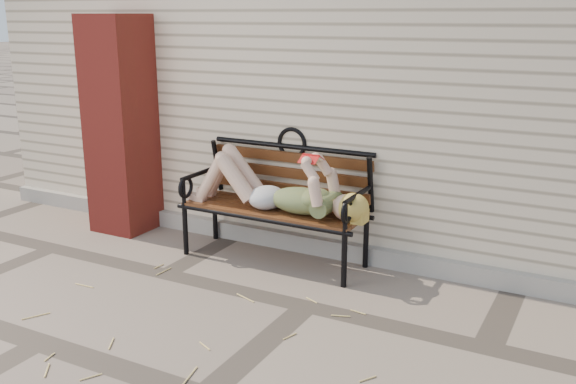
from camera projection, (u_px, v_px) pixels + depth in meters
The scene contains 7 objects.
ground at pixel (306, 306), 4.53m from camera, with size 80.00×80.00×0.00m, color #78685C.
house_wall at pixel (435, 63), 6.68m from camera, with size 8.00×4.00×3.00m, color beige.
foundation_strip at pixel (358, 253), 5.34m from camera, with size 8.00×0.10×0.15m, color gray.
brick_pillar at pixel (121, 125), 5.94m from camera, with size 0.50×0.50×2.00m, color maroon.
garden_bench at pixel (279, 188), 5.31m from camera, with size 1.67×0.66×1.08m.
reading_woman at pixel (273, 188), 5.18m from camera, with size 1.57×0.36×0.50m.
straw_scatter at pixel (172, 335), 4.12m from camera, with size 2.98×1.68×0.01m.
Camera 1 is at (1.83, -3.73, 1.99)m, focal length 40.00 mm.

